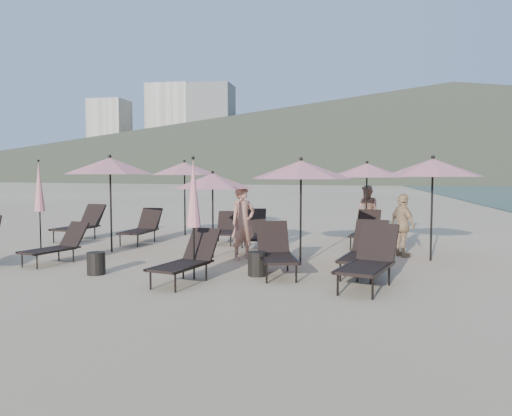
% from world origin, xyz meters
% --- Properties ---
extents(ground, '(800.00, 800.00, 0.00)m').
position_xyz_m(ground, '(0.00, 0.00, 0.00)').
color(ground, '#D6BA8C').
rests_on(ground, ground).
extents(volcanic_headland, '(690.00, 690.00, 55.00)m').
position_xyz_m(volcanic_headland, '(71.37, 302.62, 26.49)').
color(volcanic_headland, brown).
rests_on(volcanic_headland, ground).
extents(hotel_skyline, '(109.00, 82.00, 55.00)m').
position_xyz_m(hotel_skyline, '(-93.62, 271.21, 24.18)').
color(hotel_skyline, beige).
rests_on(hotel_skyline, ground).
extents(lounger_1, '(1.02, 1.63, 0.88)m').
position_xyz_m(lounger_1, '(-4.54, 0.72, 0.41)').
color(lounger_1, black).
rests_on(lounger_1, ground).
extents(lounger_2, '(1.01, 1.74, 0.94)m').
position_xyz_m(lounger_2, '(-1.04, -0.61, 0.44)').
color(lounger_2, black).
rests_on(lounger_2, ground).
extents(lounger_3, '(1.10, 1.86, 1.00)m').
position_xyz_m(lounger_3, '(0.46, 0.42, 0.47)').
color(lounger_3, black).
rests_on(lounger_3, ground).
extents(lounger_4, '(1.06, 1.90, 1.03)m').
position_xyz_m(lounger_4, '(2.19, 0.73, 0.48)').
color(lounger_4, black).
rests_on(lounger_4, ground).
extents(lounger_5, '(1.21, 1.97, 1.06)m').
position_xyz_m(lounger_5, '(2.24, -0.38, 0.50)').
color(lounger_5, black).
rests_on(lounger_5, ground).
extents(lounger_6, '(0.95, 1.89, 1.04)m').
position_xyz_m(lounger_6, '(-6.10, 4.42, 0.49)').
color(lounger_6, black).
rests_on(lounger_6, ground).
extents(lounger_7, '(0.73, 1.72, 0.97)m').
position_xyz_m(lounger_7, '(-4.00, 4.13, 0.45)').
color(lounger_7, black).
rests_on(lounger_7, ground).
extents(lounger_8, '(0.75, 1.58, 0.88)m').
position_xyz_m(lounger_8, '(-1.65, 4.62, 0.41)').
color(lounger_8, black).
rests_on(lounger_8, ground).
extents(lounger_9, '(0.89, 1.87, 1.04)m').
position_xyz_m(lounger_9, '(-0.63, 3.42, 0.49)').
color(lounger_9, black).
rests_on(lounger_9, ground).
extents(lounger_10, '(0.94, 1.79, 0.98)m').
position_xyz_m(lounger_10, '(2.33, 4.56, 0.46)').
color(lounger_10, black).
rests_on(lounger_10, ground).
extents(umbrella_open_0, '(2.31, 2.31, 2.48)m').
position_xyz_m(umbrella_open_0, '(-4.09, 2.42, 2.19)').
color(umbrella_open_0, black).
rests_on(umbrella_open_0, ground).
extents(umbrella_open_1, '(1.92, 1.92, 2.07)m').
position_xyz_m(umbrella_open_1, '(-1.31, 2.07, 1.83)').
color(umbrella_open_1, black).
rests_on(umbrella_open_1, ground).
extents(umbrella_open_2, '(2.19, 2.19, 2.36)m').
position_xyz_m(umbrella_open_2, '(0.84, 1.52, 2.09)').
color(umbrella_open_2, black).
rests_on(umbrella_open_2, ground).
extents(umbrella_open_3, '(2.27, 2.27, 2.44)m').
position_xyz_m(umbrella_open_3, '(-3.38, 6.13, 2.16)').
color(umbrella_open_3, black).
rests_on(umbrella_open_3, ground).
extents(umbrella_open_4, '(2.20, 2.20, 2.37)m').
position_xyz_m(umbrella_open_4, '(2.36, 5.38, 2.09)').
color(umbrella_open_4, black).
rests_on(umbrella_open_4, ground).
extents(umbrella_open_5, '(2.25, 2.25, 2.42)m').
position_xyz_m(umbrella_open_5, '(3.73, 2.58, 2.14)').
color(umbrella_open_5, black).
rests_on(umbrella_open_5, ground).
extents(umbrella_closed_0, '(0.27, 0.27, 2.33)m').
position_xyz_m(umbrella_closed_0, '(-1.01, -0.33, 1.62)').
color(umbrella_closed_0, black).
rests_on(umbrella_closed_0, ground).
extents(umbrella_closed_1, '(0.28, 0.28, 2.37)m').
position_xyz_m(umbrella_closed_1, '(-6.11, 2.44, 1.65)').
color(umbrella_closed_1, black).
rests_on(umbrella_closed_1, ground).
extents(side_table_0, '(0.36, 0.36, 0.45)m').
position_xyz_m(side_table_0, '(-3.05, -0.27, 0.22)').
color(side_table_0, black).
rests_on(side_table_0, ground).
extents(side_table_1, '(0.37, 0.37, 0.47)m').
position_xyz_m(side_table_1, '(0.12, 0.21, 0.24)').
color(side_table_1, black).
rests_on(side_table_1, ground).
extents(beachgoer_a, '(0.74, 0.73, 1.72)m').
position_xyz_m(beachgoer_a, '(-0.55, 1.96, 0.86)').
color(beachgoer_a, '#AE755E').
rests_on(beachgoer_a, ground).
extents(beachgoer_b, '(0.98, 1.00, 1.63)m').
position_xyz_m(beachgoer_b, '(2.45, 7.12, 0.81)').
color(beachgoer_b, '#9E6B51').
rests_on(beachgoer_b, ground).
extents(beachgoer_c, '(0.77, 0.96, 1.52)m').
position_xyz_m(beachgoer_c, '(3.14, 3.05, 0.76)').
color(beachgoer_c, tan).
rests_on(beachgoer_c, ground).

